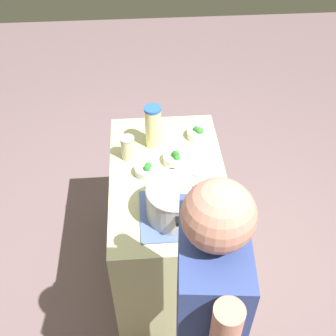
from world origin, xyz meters
TOP-DOWN VIEW (x-y plane):
  - ground_plane at (0.00, 0.00)m, footprint 8.00×8.00m
  - counter_slab at (0.00, 0.00)m, footprint 1.04×0.62m
  - dish_cloth at (0.28, 0.01)m, footprint 0.33×0.34m
  - cooking_pot at (0.28, 0.01)m, footprint 0.35×0.28m
  - lemonade_pitcher at (-0.26, -0.06)m, footprint 0.09×0.09m
  - mason_jar at (-0.16, -0.21)m, footprint 0.08×0.08m
  - broccoli_bowl_front at (-0.10, 0.05)m, footprint 0.13×0.13m
  - broccoli_bowl_center at (-0.02, -0.11)m, footprint 0.12×0.12m
  - broccoli_bowl_back at (-0.31, 0.20)m, footprint 0.12×0.12m
  - person_cook at (0.89, 0.06)m, footprint 0.50×0.23m

SIDE VIEW (x-z plane):
  - ground_plane at x=0.00m, z-range 0.00..0.00m
  - counter_slab at x=0.00m, z-range 0.00..0.85m
  - dish_cloth at x=0.28m, z-range 0.85..0.86m
  - broccoli_bowl_center at x=-0.02m, z-range 0.84..0.91m
  - broccoli_bowl_front at x=-0.10m, z-range 0.84..0.92m
  - broccoli_bowl_back at x=-0.31m, z-range 0.84..0.92m
  - person_cook at x=0.89m, z-range 0.09..1.75m
  - mason_jar at x=-0.16m, z-range 0.85..0.99m
  - cooking_pot at x=0.28m, z-range 0.86..1.04m
  - lemonade_pitcher at x=-0.26m, z-range 0.85..1.11m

